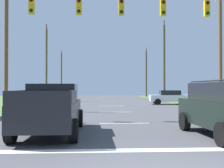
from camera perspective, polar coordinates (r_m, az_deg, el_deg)
stop_bar_stripe at (r=8.16m, az=6.83°, el=-13.44°), size 13.81×0.45×0.01m
lane_dash_0 at (r=14.02m, az=2.58°, el=-8.11°), size 2.50×0.15×0.01m
lane_dash_1 at (r=20.41m, az=0.79°, el=-5.82°), size 2.50×0.15×0.01m
lane_dash_2 at (r=26.97m, az=-0.15°, el=-4.59°), size 2.50×0.15×0.01m
lane_dash_3 at (r=35.58m, az=-0.85°, el=-3.67°), size 2.50×0.15×0.01m
overhead_signal_span at (r=16.10m, az=1.96°, el=9.02°), size 17.07×0.31×7.98m
pickup_truck at (r=11.10m, az=-12.40°, el=-5.03°), size 2.33×5.42×1.95m
distant_car_crossing_white at (r=30.46m, az=11.88°, el=-2.66°), size 4.43×2.29×1.52m
utility_pole_mid_right at (r=23.45m, az=21.52°, el=6.88°), size 0.27×1.99×9.73m
utility_pole_far_right at (r=40.35m, az=10.75°, el=4.74°), size 0.32×1.83×11.54m
utility_pole_near_left at (r=55.97m, az=7.10°, el=2.38°), size 0.33×1.83×9.90m
utility_pole_far_left at (r=23.71m, az=-21.03°, el=8.52°), size 0.30×1.89×11.32m
utility_pole_distant_right at (r=38.32m, az=-13.42°, el=4.38°), size 0.28×2.00×10.40m
utility_pole_distant_left at (r=56.22m, az=-10.43°, el=2.10°), size 0.29×1.68×9.26m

